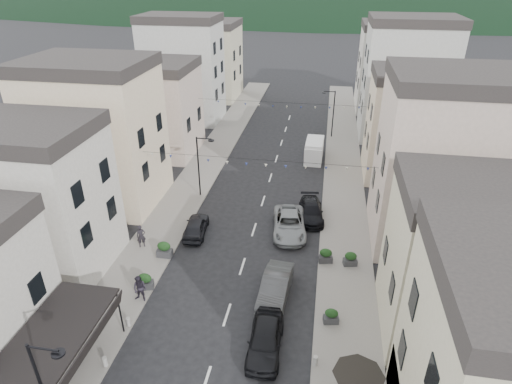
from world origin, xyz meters
TOP-DOWN VIEW (x-y plane):
  - sidewalk_left at (-7.50, 32.00)m, footprint 4.00×76.00m
  - sidewalk_right at (7.50, 32.00)m, footprint 4.00×76.00m
  - boutique_awning at (-7.25, 5.00)m, footprint 3.77×7.50m
  - buildings_row_left at (-14.50, 37.75)m, footprint 10.20×54.16m
  - buildings_row_right at (14.50, 36.59)m, footprint 10.20×54.16m
  - streetlamp_left_near at (-5.82, 2.00)m, footprint 1.70×0.56m
  - streetlamp_left_far at (-5.82, 26.00)m, footprint 1.70×0.56m
  - streetlamp_right_far at (5.82, 44.00)m, footprint 1.70×0.56m
  - bollards at (0.00, 5.50)m, footprint 11.66×10.26m
  - bunting_near at (0.00, 22.00)m, footprint 19.00×0.28m
  - bunting_far at (0.00, 38.00)m, footprint 19.00×0.28m
  - parked_car_a at (2.80, 8.70)m, footprint 2.00×4.73m
  - parked_car_b at (2.80, 13.17)m, footprint 2.08×5.10m
  - parked_car_c at (2.93, 21.15)m, footprint 3.32×5.97m
  - parked_car_d at (4.60, 23.70)m, footprint 2.55×5.01m
  - parked_car_e at (-4.60, 19.62)m, footprint 2.11×4.35m
  - delivery_van at (4.20, 36.70)m, footprint 2.01×4.88m
  - pedestrian_a at (-8.20, 17.04)m, footprint 0.82×0.72m
  - pedestrian_b at (-5.83, 11.25)m, footprint 0.99×0.81m
  - planter_la at (-6.00, 12.42)m, footprint 1.19×0.87m
  - planter_lb at (-6.00, 16.09)m, footprint 1.15×0.64m
  - planter_ra at (6.50, 11.34)m, footprint 1.01×0.67m
  - planter_rb at (7.81, 17.37)m, footprint 1.08×0.74m
  - planter_rc at (6.00, 17.42)m, footprint 1.12×0.77m

SIDE VIEW (x-z plane):
  - sidewalk_left at x=-7.50m, z-range 0.00..0.12m
  - sidewalk_right at x=7.50m, z-range 0.00..0.12m
  - bollards at x=0.00m, z-range 0.12..0.72m
  - planter_ra at x=6.50m, z-range 0.10..1.14m
  - planter_rb at x=7.81m, z-range 0.10..1.21m
  - planter_rc at x=6.00m, z-range 0.10..1.25m
  - parked_car_d at x=4.60m, z-range 0.00..1.39m
  - planter_la at x=-6.00m, z-range 0.10..1.30m
  - parked_car_e at x=-4.60m, z-range 0.00..1.43m
  - planter_lb at x=-6.00m, z-range 0.10..1.39m
  - parked_car_c at x=2.93m, z-range 0.00..1.58m
  - parked_car_a at x=2.80m, z-range 0.00..1.60m
  - parked_car_b at x=2.80m, z-range 0.00..1.64m
  - pedestrian_a at x=-8.20m, z-range 0.12..2.00m
  - pedestrian_b at x=-5.83m, z-range 0.12..2.03m
  - delivery_van at x=4.20m, z-range -0.02..2.30m
  - boutique_awning at x=-7.25m, z-range 1.48..4.75m
  - streetlamp_left_near at x=-5.82m, z-range 0.70..6.70m
  - streetlamp_left_far at x=-5.82m, z-range 0.70..6.70m
  - streetlamp_right_far at x=5.82m, z-range 0.70..6.70m
  - bunting_near at x=0.00m, z-range 5.34..5.96m
  - bunting_far at x=0.00m, z-range 5.34..5.96m
  - buildings_row_left at x=-14.50m, z-range -0.88..13.12m
  - buildings_row_right at x=14.50m, z-range -0.93..13.57m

